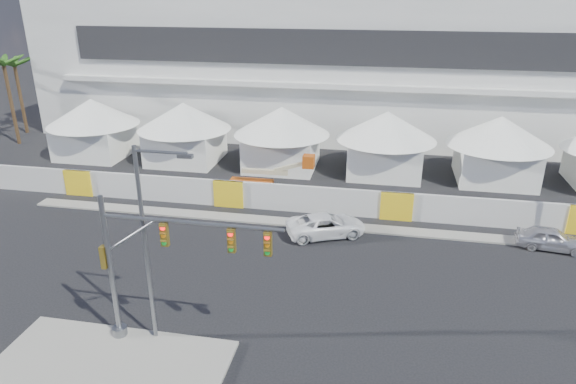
% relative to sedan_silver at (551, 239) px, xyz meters
% --- Properties ---
extents(ground, '(160.00, 160.00, 0.00)m').
position_rel_sedan_silver_xyz_m(ground, '(-15.33, -11.89, -0.69)').
color(ground, black).
rests_on(ground, ground).
extents(median_island, '(10.00, 5.00, 0.15)m').
position_rel_sedan_silver_xyz_m(median_island, '(-21.33, -14.89, -0.62)').
color(median_island, gray).
rests_on(median_island, ground).
extents(stadium, '(80.00, 24.80, 21.98)m').
position_rel_sedan_silver_xyz_m(stadium, '(-6.62, 29.61, 8.76)').
color(stadium, silver).
rests_on(stadium, ground).
extents(tent_row, '(53.40, 8.40, 5.40)m').
position_rel_sedan_silver_xyz_m(tent_row, '(-14.83, 12.11, 2.46)').
color(tent_row, white).
rests_on(tent_row, ground).
extents(hoarding_fence, '(70.00, 0.25, 2.00)m').
position_rel_sedan_silver_xyz_m(hoarding_fence, '(-9.33, 2.61, 0.31)').
color(hoarding_fence, silver).
rests_on(hoarding_fence, ground).
extents(palm_cluster, '(10.60, 10.60, 8.55)m').
position_rel_sedan_silver_xyz_m(palm_cluster, '(-48.79, 17.61, 6.19)').
color(palm_cluster, '#47331E').
rests_on(palm_cluster, ground).
extents(sedan_silver, '(2.15, 4.24, 1.38)m').
position_rel_sedan_silver_xyz_m(sedan_silver, '(0.00, 0.00, 0.00)').
color(sedan_silver, silver).
rests_on(sedan_silver, ground).
extents(pickup_curb, '(4.22, 5.66, 1.43)m').
position_rel_sedan_silver_xyz_m(pickup_curb, '(-13.80, -0.74, 0.02)').
color(pickup_curb, white).
rests_on(pickup_curb, ground).
extents(traffic_mast, '(8.08, 0.67, 6.90)m').
position_rel_sedan_silver_xyz_m(traffic_mast, '(-20.07, -12.93, 3.26)').
color(traffic_mast, slate).
rests_on(traffic_mast, median_island).
extents(streetlight_median, '(2.51, 0.25, 9.08)m').
position_rel_sedan_silver_xyz_m(streetlight_median, '(-19.96, -12.69, 4.67)').
color(streetlight_median, slate).
rests_on(streetlight_median, median_island).
extents(boom_lift, '(6.63, 1.51, 3.39)m').
position_rel_sedan_silver_xyz_m(boom_lift, '(-19.77, 5.32, 0.22)').
color(boom_lift, '#BF4F11').
rests_on(boom_lift, ground).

